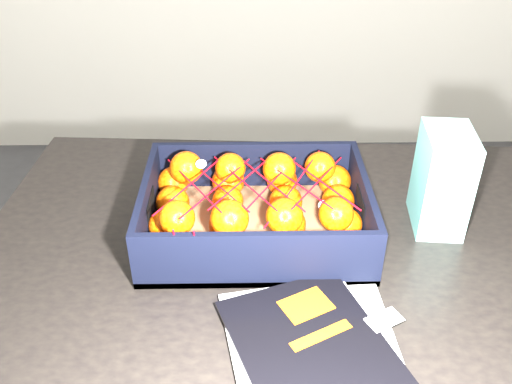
{
  "coord_description": "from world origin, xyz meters",
  "views": [
    {
      "loc": [
        -0.01,
        -0.82,
        1.4
      ],
      "look_at": [
        -0.0,
        -0.0,
        0.86
      ],
      "focal_mm": 39.5,
      "sensor_mm": 36.0,
      "label": 1
    }
  ],
  "objects_px": {
    "magazine_stack": "(316,352)",
    "retail_carton": "(442,180)",
    "table": "(301,287)",
    "produce_crate": "(256,218)"
  },
  "relations": [
    {
      "from": "magazine_stack",
      "to": "retail_carton",
      "type": "relative_size",
      "value": 1.75
    },
    {
      "from": "produce_crate",
      "to": "retail_carton",
      "type": "distance_m",
      "value": 0.35
    },
    {
      "from": "produce_crate",
      "to": "retail_carton",
      "type": "xyz_separation_m",
      "value": [
        0.34,
        0.03,
        0.06
      ]
    },
    {
      "from": "magazine_stack",
      "to": "retail_carton",
      "type": "distance_m",
      "value": 0.43
    },
    {
      "from": "magazine_stack",
      "to": "produce_crate",
      "type": "distance_m",
      "value": 0.31
    },
    {
      "from": "table",
      "to": "magazine_stack",
      "type": "distance_m",
      "value": 0.27
    },
    {
      "from": "retail_carton",
      "to": "produce_crate",
      "type": "bearing_deg",
      "value": -170.15
    },
    {
      "from": "table",
      "to": "produce_crate",
      "type": "height_order",
      "value": "produce_crate"
    },
    {
      "from": "table",
      "to": "retail_carton",
      "type": "distance_m",
      "value": 0.33
    },
    {
      "from": "table",
      "to": "magazine_stack",
      "type": "height_order",
      "value": "magazine_stack"
    }
  ]
}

